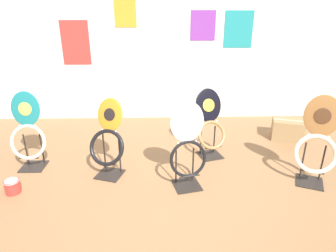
% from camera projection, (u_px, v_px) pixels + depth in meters
% --- Properties ---
extents(ground_plane, '(14.00, 14.00, 0.00)m').
position_uv_depth(ground_plane, '(159.00, 206.00, 2.94)').
color(ground_plane, '#8E6642').
extents(wall_back, '(8.00, 0.07, 2.60)m').
position_uv_depth(wall_back, '(158.00, 40.00, 4.71)').
color(wall_back, silver).
rests_on(wall_back, ground_plane).
extents(toilet_seat_display_teal_sax, '(0.42, 0.28, 0.93)m').
position_uv_depth(toilet_seat_display_teal_sax, '(28.00, 135.00, 3.49)').
color(toilet_seat_display_teal_sax, black).
rests_on(toilet_seat_display_teal_sax, ground_plane).
extents(toilet_seat_display_jazz_black, '(0.44, 0.42, 0.86)m').
position_uv_depth(toilet_seat_display_jazz_black, '(210.00, 128.00, 3.78)').
color(toilet_seat_display_jazz_black, black).
rests_on(toilet_seat_display_jazz_black, ground_plane).
extents(toilet_seat_display_white_plain, '(0.42, 0.34, 0.95)m').
position_uv_depth(toilet_seat_display_white_plain, '(188.00, 149.00, 3.10)').
color(toilet_seat_display_white_plain, black).
rests_on(toilet_seat_display_white_plain, ground_plane).
extents(toilet_seat_display_orange_sun, '(0.47, 0.42, 0.88)m').
position_uv_depth(toilet_seat_display_orange_sun, '(108.00, 141.00, 3.33)').
color(toilet_seat_display_orange_sun, black).
rests_on(toilet_seat_display_orange_sun, ground_plane).
extents(toilet_seat_display_woodgrain, '(0.47, 0.37, 0.99)m').
position_uv_depth(toilet_seat_display_woodgrain, '(317.00, 145.00, 3.16)').
color(toilet_seat_display_woodgrain, black).
rests_on(toilet_seat_display_woodgrain, ground_plane).
extents(paint_can, '(0.16, 0.16, 0.15)m').
position_uv_depth(paint_can, '(12.00, 186.00, 3.13)').
color(paint_can, red).
rests_on(paint_can, ground_plane).
extents(storage_box, '(0.50, 0.41, 0.29)m').
position_uv_depth(storage_box, '(288.00, 130.00, 4.33)').
color(storage_box, '#93754C').
rests_on(storage_box, ground_plane).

